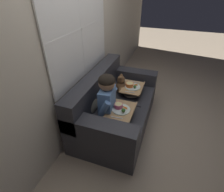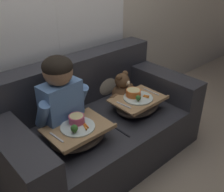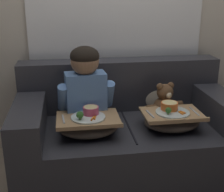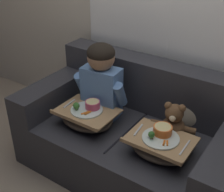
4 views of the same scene
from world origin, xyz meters
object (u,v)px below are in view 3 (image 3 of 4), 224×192
Objects in this scene: couch at (125,131)px; lap_tray_teddy at (172,120)px; child_figure at (85,82)px; teddy_bear at (165,104)px; lap_tray_child at (88,125)px; throw_pillow_behind_teddy at (156,91)px; throw_pillow_behind_child at (84,95)px.

couch reaches higher than lap_tray_teddy.
child_figure is 1.86× the size of teddy_bear.
couch is at bearing 33.27° from lap_tray_child.
child_figure is at bearing -159.73° from throw_pillow_behind_teddy.
throw_pillow_behind_child is (-0.31, 0.22, 0.25)m from couch.
throw_pillow_behind_child is 0.79× the size of lap_tray_teddy.
couch is 0.41m from lap_tray_teddy.
lap_tray_child is at bearing -179.92° from lap_tray_teddy.
throw_pillow_behind_teddy is 0.68m from child_figure.
throw_pillow_behind_teddy is 1.00× the size of teddy_bear.
child_figure is 1.39× the size of lap_tray_teddy.
lap_tray_teddy is at bearing -33.19° from couch.
child_figure is at bearing 162.72° from lap_tray_teddy.
lap_tray_child is (-0.62, -0.42, -0.09)m from throw_pillow_behind_teddy.
child_figure reaches higher than teddy_bear.
throw_pillow_behind_teddy is 0.73× the size of lap_tray_child.
throw_pillow_behind_teddy is at bearing 35.28° from couch.
throw_pillow_behind_child is at bearing 180.00° from throw_pillow_behind_teddy.
couch is 3.88× the size of lap_tray_teddy.
lap_tray_teddy is (0.62, -0.42, -0.08)m from throw_pillow_behind_child.
throw_pillow_behind_child is at bearing 144.72° from couch.
child_figure is at bearing 179.72° from teddy_bear.
couch is at bearing 1.77° from child_figure.
throw_pillow_behind_teddy is 0.75× the size of lap_tray_teddy.
throw_pillow_behind_teddy is at bearing 34.29° from lap_tray_child.
throw_pillow_behind_teddy is 0.54× the size of child_figure.
couch is 0.38m from teddy_bear.
teddy_bear is at bearing -20.48° from throw_pillow_behind_child.
teddy_bear is (0.62, -0.23, -0.03)m from throw_pillow_behind_child.
teddy_bear reaches higher than lap_tray_teddy.
child_figure is at bearing -89.98° from throw_pillow_behind_child.
teddy_bear is 0.75× the size of lap_tray_teddy.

